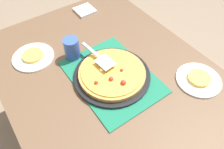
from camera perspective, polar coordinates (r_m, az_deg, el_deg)
name	(u,v)px	position (r m, az deg, el deg)	size (l,w,h in m)	color
ground_plane	(112,139)	(1.72, 0.00, -16.64)	(8.00, 8.00, 0.00)	#84705B
dining_table	(112,90)	(1.16, 0.00, -4.09)	(1.40, 1.00, 0.75)	brown
placemat	(112,77)	(1.07, 0.00, -0.58)	(0.48, 0.36, 0.01)	#196B4C
pizza_pan	(112,75)	(1.07, 0.00, -0.24)	(0.38, 0.38, 0.01)	black
pizza	(112,73)	(1.05, -0.01, 0.44)	(0.33, 0.33, 0.05)	#B78442
plate_near_left	(198,80)	(1.14, 21.91, -1.29)	(0.22, 0.22, 0.01)	white
plate_far_right	(33,57)	(1.24, -20.11, 4.36)	(0.22, 0.22, 0.01)	white
served_slice_left	(199,78)	(1.13, 22.10, -0.88)	(0.11, 0.11, 0.02)	#EAB747
served_slice_right	(33,55)	(1.23, -20.27, 4.78)	(0.11, 0.11, 0.02)	#EAB747
cup_near	(72,49)	(1.15, -10.57, 6.76)	(0.08, 0.08, 0.12)	#3351AD
pizza_server	(99,57)	(1.08, -3.43, 4.64)	(0.23, 0.08, 0.01)	silver
napkin_stack	(85,10)	(1.51, -7.22, 16.50)	(0.12, 0.12, 0.02)	white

